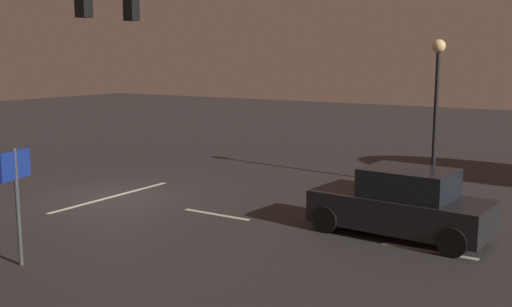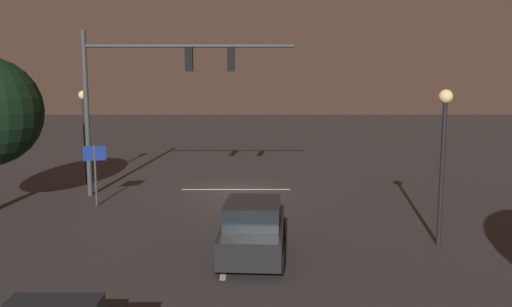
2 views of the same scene
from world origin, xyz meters
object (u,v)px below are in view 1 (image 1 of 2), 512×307
Objects in this scene: route_sign at (16,181)px; street_lamp_left_kerb at (437,85)px; traffic_signal_assembly at (33,30)px; car_approaching at (402,204)px.

street_lamp_left_kerb is at bearing 157.26° from route_sign.
street_lamp_left_kerb is (-10.26, 6.99, -1.55)m from traffic_signal_assembly.
route_sign is at bearing 41.74° from traffic_signal_assembly.
street_lamp_left_kerb is at bearing 145.73° from traffic_signal_assembly.
street_lamp_left_kerb is 13.45m from route_sign.
car_approaching is at bearing 9.08° from street_lamp_left_kerb.
traffic_signal_assembly is 1.82× the size of street_lamp_left_kerb.
car_approaching is 0.90× the size of street_lamp_left_kerb.
route_sign is at bearing -43.65° from car_approaching.
traffic_signal_assembly reaches higher than route_sign.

